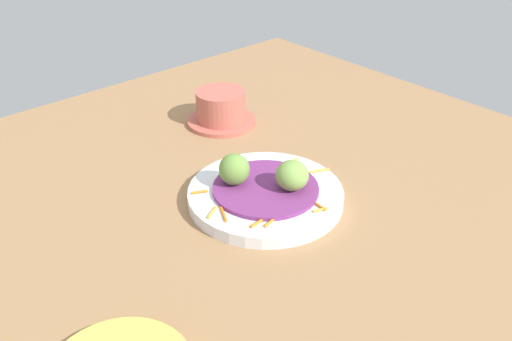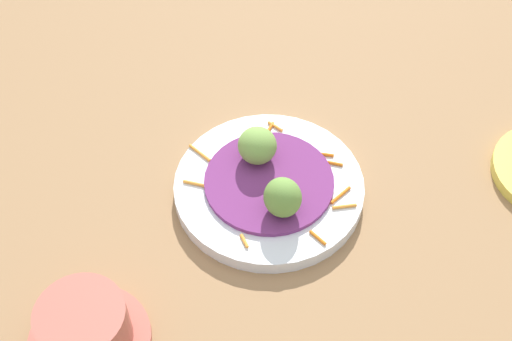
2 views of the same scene
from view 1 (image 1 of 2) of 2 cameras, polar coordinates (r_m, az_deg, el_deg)
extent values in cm
cube|color=#936D47|center=(84.66, 0.96, -3.65)|extent=(110.00, 110.00, 2.00)
cylinder|color=silver|center=(83.73, 0.69, -2.47)|extent=(23.11, 23.11, 1.91)
cylinder|color=#702D6B|center=(83.03, 0.70, -1.74)|extent=(15.72, 15.72, 0.63)
cylinder|color=orange|center=(77.72, -3.31, -4.47)|extent=(3.14, 1.88, 0.40)
cylinder|color=orange|center=(78.26, -4.47, -4.24)|extent=(1.67, 2.75, 0.40)
cylinder|color=orange|center=(87.88, 6.34, -0.02)|extent=(1.93, 3.56, 0.40)
cylinder|color=orange|center=(79.03, 6.56, -3.97)|extent=(1.22, 2.30, 0.40)
cylinder|color=orange|center=(82.66, -5.75, -2.18)|extent=(1.49, 2.32, 0.40)
cylinder|color=orange|center=(89.79, 3.55, 0.86)|extent=(0.60, 3.07, 0.40)
cylinder|color=orange|center=(88.71, -2.96, 0.47)|extent=(1.61, 1.50, 0.40)
cylinder|color=orange|center=(76.10, 0.18, -5.29)|extent=(0.61, 2.82, 0.40)
cylinder|color=orange|center=(79.63, 6.58, -3.67)|extent=(1.98, 0.62, 0.40)
cylinder|color=orange|center=(76.30, 1.52, -5.19)|extent=(0.85, 2.88, 0.40)
ellipsoid|color=olive|center=(82.25, -2.22, 0.11)|extent=(6.30, 6.30, 4.80)
ellipsoid|color=#759E47|center=(81.23, 3.68, -0.50)|extent=(6.76, 6.74, 4.48)
cylinder|color=#B75B4C|center=(106.81, -3.53, 5.03)|extent=(12.87, 12.87, 0.80)
cylinder|color=#B75B4C|center=(105.44, -3.59, 6.60)|extent=(9.21, 9.21, 5.63)
camera|label=2|loc=(1.07, -30.85, 38.61)|focal=48.43mm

